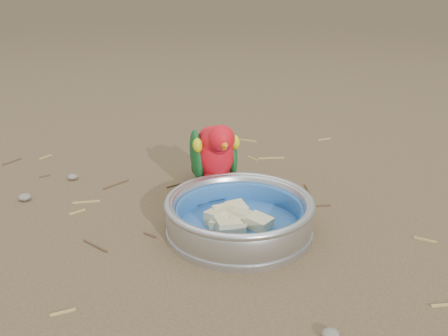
{
  "coord_description": "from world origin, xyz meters",
  "views": [
    {
      "loc": [
        -0.11,
        -0.73,
        0.4
      ],
      "look_at": [
        0.07,
        0.07,
        0.08
      ],
      "focal_mm": 40.0,
      "sensor_mm": 36.0,
      "label": 1
    }
  ],
  "objects": [
    {
      "name": "lory_parrot",
      "position": [
        0.06,
        0.13,
        0.08
      ],
      "size": [
        0.1,
        0.19,
        0.15
      ],
      "primitive_type": null,
      "rotation": [
        0.0,
        0.0,
        -3.09
      ],
      "color": "red",
      "rests_on": "ground"
    },
    {
      "name": "food_bowl",
      "position": [
        0.07,
        -0.02,
        0.01
      ],
      "size": [
        0.24,
        0.24,
        0.02
      ],
      "primitive_type": "cylinder",
      "color": "#B2B2BA",
      "rests_on": "ground"
    },
    {
      "name": "ground",
      "position": [
        0.0,
        0.0,
        0.0
      ],
      "size": [
        60.0,
        60.0,
        0.0
      ],
      "primitive_type": "plane",
      "color": "brown"
    },
    {
      "name": "fruit_wedges",
      "position": [
        0.07,
        -0.02,
        0.03
      ],
      "size": [
        0.14,
        0.14,
        0.03
      ],
      "primitive_type": null,
      "color": "#C6B888",
      "rests_on": "food_bowl"
    },
    {
      "name": "bowl_wall",
      "position": [
        0.07,
        -0.02,
        0.04
      ],
      "size": [
        0.24,
        0.24,
        0.04
      ],
      "primitive_type": null,
      "color": "#B2B2BA",
      "rests_on": "food_bowl"
    },
    {
      "name": "ground_debris",
      "position": [
        -0.03,
        0.1,
        0.0
      ],
      "size": [
        0.9,
        0.8,
        0.01
      ],
      "primitive_type": null,
      "color": "#A88B48",
      "rests_on": "ground"
    }
  ]
}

